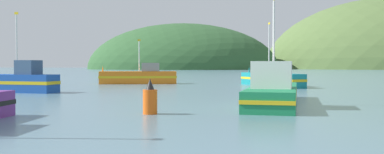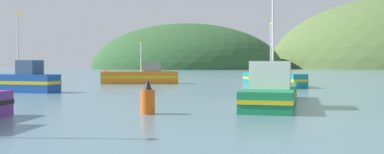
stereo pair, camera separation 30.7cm
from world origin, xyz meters
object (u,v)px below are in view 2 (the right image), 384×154
object	(u,v)px
fishing_boat_green	(273,92)
fishing_boat_orange	(141,76)
channel_buoy	(148,99)
fishing_boat_teal	(273,78)
fishing_boat_blue	(19,81)

from	to	relation	value
fishing_boat_green	fishing_boat_orange	xyz separation A→B (m)	(-15.91, 24.24, 0.15)
channel_buoy	fishing_boat_orange	bearing A→B (deg)	108.99
fishing_boat_orange	channel_buoy	world-z (taller)	fishing_boat_orange
fishing_boat_teal	fishing_boat_blue	world-z (taller)	fishing_boat_teal
fishing_boat_green	fishing_boat_blue	bearing A→B (deg)	73.36
fishing_boat_green	fishing_boat_teal	bearing A→B (deg)	3.76
fishing_boat_orange	fishing_boat_blue	distance (m)	17.77
channel_buoy	fishing_boat_green	bearing A→B (deg)	47.27
fishing_boat_teal	channel_buoy	size ratio (longest dim) A/B	6.31
fishing_boat_teal	channel_buoy	distance (m)	28.08
fishing_boat_blue	channel_buoy	xyz separation A→B (m)	(15.20, -13.10, -0.23)
fishing_boat_green	fishing_boat_teal	distance (m)	21.67
fishing_boat_blue	fishing_boat_teal	bearing A→B (deg)	-139.35
fishing_boat_green	channel_buoy	distance (m)	8.13
fishing_boat_teal	fishing_boat_blue	distance (m)	24.87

